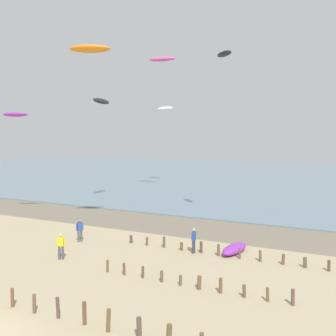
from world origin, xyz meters
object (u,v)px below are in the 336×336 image
kite_aloft_2 (15,114)px  kite_aloft_4 (90,49)px  grounded_kite (234,249)px  kite_aloft_0 (224,54)px  person_nearest_camera (194,240)px  person_left_flank (61,245)px  kite_aloft_3 (165,108)px  kite_aloft_1 (101,101)px  kite_aloft_5 (162,59)px  person_by_waterline (80,230)px

kite_aloft_2 → kite_aloft_4: 11.44m
grounded_kite → kite_aloft_4: kite_aloft_4 is taller
kite_aloft_0 → kite_aloft_2: (-18.24, -6.04, -5.06)m
person_nearest_camera → grounded_kite: size_ratio=0.57×
person_left_flank → kite_aloft_3: size_ratio=0.49×
kite_aloft_4 → kite_aloft_0: bearing=-159.3°
kite_aloft_1 → kite_aloft_3: (-0.94, 17.60, 0.05)m
person_nearest_camera → kite_aloft_4: 16.37m
person_left_flank → kite_aloft_5: 31.29m
person_by_waterline → kite_aloft_0: kite_aloft_0 is taller
person_by_waterline → kite_aloft_4: (-0.31, 2.02, 13.62)m
kite_aloft_0 → kite_aloft_5: bearing=-175.0°
person_nearest_camera → grounded_kite: bearing=26.0°
kite_aloft_1 → person_by_waterline: bearing=-158.2°
kite_aloft_4 → grounded_kite: bearing=156.9°
person_by_waterline → kite_aloft_0: bearing=52.8°
kite_aloft_1 → kite_aloft_5: kite_aloft_5 is taller
kite_aloft_2 → kite_aloft_5: kite_aloft_5 is taller
person_left_flank → kite_aloft_5: size_ratio=0.49×
grounded_kite → kite_aloft_2: kite_aloft_2 is taller
kite_aloft_4 → kite_aloft_1: bearing=-83.1°
person_nearest_camera → kite_aloft_5: 29.63m
kite_aloft_0 → kite_aloft_2: kite_aloft_0 is taller
person_nearest_camera → kite_aloft_1: 22.77m
grounded_kite → kite_aloft_4: size_ratio=0.94×
kite_aloft_1 → kite_aloft_4: 13.66m
kite_aloft_5 → kite_aloft_0: bearing=128.2°
grounded_kite → person_left_flank: bearing=131.2°
person_by_waterline → grounded_kite: (11.22, 2.34, -0.62)m
kite_aloft_5 → kite_aloft_3: bearing=-72.3°
person_nearest_camera → kite_aloft_3: 35.92m
kite_aloft_2 → person_by_waterline: bearing=-43.5°
person_left_flank → kite_aloft_5: kite_aloft_5 is taller
person_left_flank → kite_aloft_1: 22.07m
kite_aloft_0 → kite_aloft_2: 19.87m
grounded_kite → kite_aloft_4: 18.32m
grounded_kite → kite_aloft_1: bearing=67.8°
person_by_waterline → kite_aloft_2: bearing=158.5°
grounded_kite → kite_aloft_0: (-3.48, 7.84, 14.54)m
kite_aloft_2 → kite_aloft_3: (2.27, 26.82, 1.76)m
kite_aloft_0 → kite_aloft_2: size_ratio=1.08×
kite_aloft_0 → kite_aloft_4: (-8.05, -8.16, -0.30)m
person_left_flank → kite_aloft_1: size_ratio=0.53×
kite_aloft_3 → grounded_kite: bearing=-30.6°
kite_aloft_4 → kite_aloft_5: 20.77m
kite_aloft_0 → kite_aloft_1: bearing=-141.9°
grounded_kite → kite_aloft_4: bearing=100.1°
person_by_waterline → kite_aloft_1: kite_aloft_1 is taller
kite_aloft_0 → kite_aloft_5: kite_aloft_5 is taller
kite_aloft_1 → kite_aloft_4: size_ratio=1.02×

